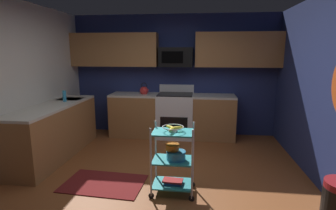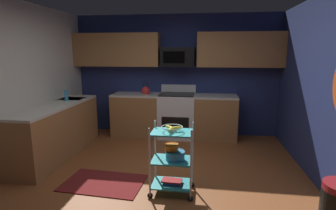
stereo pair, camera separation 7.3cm
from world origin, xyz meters
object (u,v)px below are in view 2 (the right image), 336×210
at_px(mixing_bowl_large, 175,155).
at_px(book_stack, 172,182).
at_px(rolling_cart, 172,160).
at_px(fruit_bowl, 172,128).
at_px(microwave, 178,57).
at_px(dish_soap_bottle, 66,96).
at_px(kettle, 146,90).
at_px(oven_range, 177,115).
at_px(mixing_bowl_small, 172,147).

relative_size(mixing_bowl_large, book_stack, 0.94).
relative_size(rolling_cart, fruit_bowl, 3.36).
height_order(rolling_cart, mixing_bowl_large, rolling_cart).
distance_m(microwave, book_stack, 2.91).
distance_m(rolling_cart, dish_soap_bottle, 2.57).
bearing_deg(kettle, book_stack, -69.70).
bearing_deg(fruit_bowl, dish_soap_bottle, 148.03).
bearing_deg(dish_soap_bottle, mixing_bowl_large, -31.48).
height_order(oven_range, microwave, microwave).
xyz_separation_m(microwave, kettle, (-0.67, -0.11, -0.70)).
bearing_deg(kettle, fruit_bowl, -69.70).
xyz_separation_m(fruit_bowl, mixing_bowl_small, (-0.01, 0.02, -0.26)).
bearing_deg(kettle, dish_soap_bottle, -140.71).
xyz_separation_m(mixing_bowl_large, dish_soap_bottle, (-2.17, 1.33, 0.50)).
relative_size(mixing_bowl_large, dish_soap_bottle, 1.26).
relative_size(fruit_bowl, book_stack, 1.01).
relative_size(book_stack, dish_soap_bottle, 1.35).
xyz_separation_m(rolling_cart, dish_soap_bottle, (-2.13, 1.33, 0.57)).
bearing_deg(fruit_bowl, oven_range, 94.75).
bearing_deg(fruit_bowl, rolling_cart, -45.00).
height_order(kettle, dish_soap_bottle, kettle).
bearing_deg(mixing_bowl_large, rolling_cart, 180.00).
relative_size(oven_range, fruit_bowl, 4.04).
distance_m(microwave, rolling_cart, 2.77).
bearing_deg(dish_soap_bottle, microwave, 30.48).
relative_size(microwave, book_stack, 2.60).
height_order(oven_range, rolling_cart, oven_range).
relative_size(microwave, rolling_cart, 0.77).
height_order(book_stack, dish_soap_bottle, dish_soap_bottle).
height_order(mixing_bowl_large, kettle, kettle).
distance_m(fruit_bowl, mixing_bowl_small, 0.26).
bearing_deg(book_stack, mixing_bowl_small, 108.21).
bearing_deg(mixing_bowl_large, dish_soap_bottle, 148.52).
bearing_deg(rolling_cart, book_stack, 0.00).
distance_m(oven_range, mixing_bowl_large, 2.37).
bearing_deg(mixing_bowl_small, mixing_bowl_large, -26.10).
relative_size(fruit_bowl, dish_soap_bottle, 1.36).
xyz_separation_m(microwave, rolling_cart, (0.20, -2.46, -1.25)).
distance_m(fruit_bowl, book_stack, 0.72).
bearing_deg(microwave, oven_range, -89.74).
distance_m(microwave, dish_soap_bottle, 2.34).
xyz_separation_m(oven_range, microwave, (-0.00, 0.10, 1.22)).
xyz_separation_m(rolling_cart, kettle, (-0.87, 2.35, 0.54)).
height_order(mixing_bowl_large, dish_soap_bottle, dish_soap_bottle).
distance_m(mixing_bowl_small, dish_soap_bottle, 2.52).
relative_size(rolling_cart, kettle, 3.47).
distance_m(fruit_bowl, dish_soap_bottle, 2.51).
bearing_deg(kettle, microwave, 9.14).
bearing_deg(dish_soap_bottle, oven_range, 28.11).
relative_size(microwave, dish_soap_bottle, 3.50).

